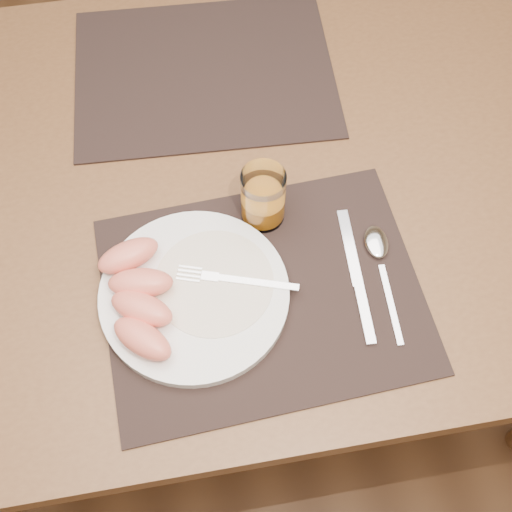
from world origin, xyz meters
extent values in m
plane|color=#55351D|center=(0.00, 0.00, 0.00)|extent=(5.00, 5.00, 0.00)
cube|color=brown|center=(0.00, 0.00, 0.73)|extent=(1.40, 0.90, 0.04)
cylinder|color=brown|center=(0.62, 0.37, 0.35)|extent=(0.06, 0.06, 0.71)
cube|color=black|center=(0.01, -0.22, 0.75)|extent=(0.47, 0.37, 0.00)
cube|color=black|center=(-0.02, 0.22, 0.75)|extent=(0.47, 0.37, 0.00)
cylinder|color=white|center=(-0.09, -0.21, 0.76)|extent=(0.27, 0.27, 0.02)
cylinder|color=white|center=(-0.06, -0.20, 0.77)|extent=(0.17, 0.17, 0.00)
cube|color=silver|center=(0.00, -0.21, 0.77)|extent=(0.11, 0.04, 0.00)
cube|color=silver|center=(-0.06, -0.19, 0.77)|extent=(0.03, 0.02, 0.00)
cube|color=silver|center=(-0.09, -0.18, 0.77)|extent=(0.04, 0.03, 0.00)
cube|color=silver|center=(0.15, -0.17, 0.76)|extent=(0.02, 0.13, 0.00)
cube|color=silver|center=(0.14, -0.28, 0.76)|extent=(0.02, 0.09, 0.01)
cube|color=silver|center=(0.18, -0.27, 0.76)|extent=(0.01, 0.13, 0.00)
ellipsoid|color=silver|center=(0.19, -0.17, 0.76)|extent=(0.04, 0.06, 0.01)
cylinder|color=white|center=(0.03, -0.09, 0.80)|extent=(0.07, 0.07, 0.10)
cylinder|color=orange|center=(0.03, -0.09, 0.78)|extent=(0.06, 0.06, 0.04)
ellipsoid|color=#E7785E|center=(-0.17, -0.27, 0.79)|extent=(0.10, 0.09, 0.04)
ellipsoid|color=#E7785E|center=(-0.16, -0.23, 0.79)|extent=(0.10, 0.08, 0.04)
ellipsoid|color=#E7785E|center=(-0.16, -0.19, 0.79)|extent=(0.10, 0.05, 0.04)
ellipsoid|color=#E7785E|center=(-0.17, -0.14, 0.79)|extent=(0.10, 0.07, 0.04)
camera|label=1|loc=(-0.07, -0.60, 1.59)|focal=45.00mm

